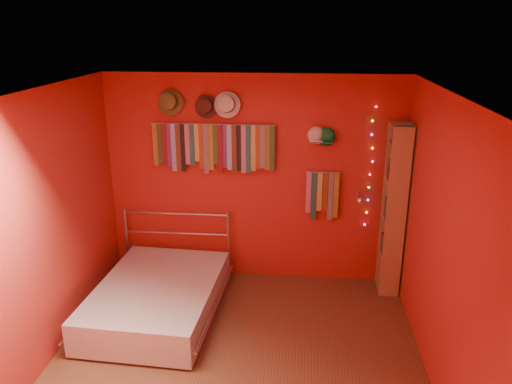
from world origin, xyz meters
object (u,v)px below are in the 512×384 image
(bookshelf, at_px, (398,210))
(bed, at_px, (158,298))
(reading_lamp, at_px, (360,200))
(tie_rack, at_px, (214,146))

(bookshelf, height_order, bed, bookshelf)
(reading_lamp, height_order, bed, reading_lamp)
(bookshelf, distance_m, bed, 2.84)
(reading_lamp, distance_m, bookshelf, 0.45)
(tie_rack, bearing_deg, bookshelf, -4.17)
(tie_rack, distance_m, bed, 1.81)
(tie_rack, relative_size, reading_lamp, 4.44)
(reading_lamp, bearing_deg, tie_rack, 173.71)
(reading_lamp, height_order, bookshelf, bookshelf)
(tie_rack, bearing_deg, bed, -117.01)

